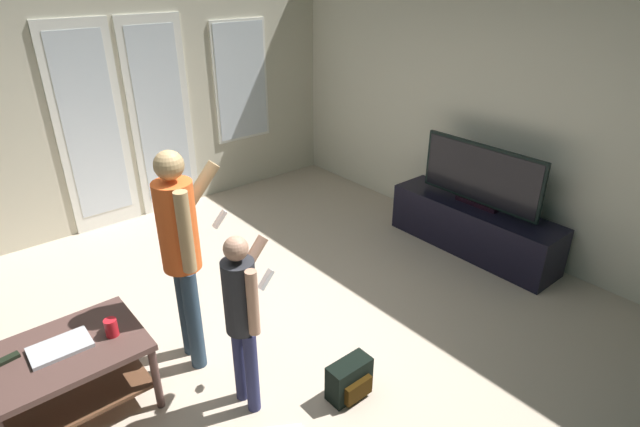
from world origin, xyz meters
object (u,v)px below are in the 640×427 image
at_px(person_child, 242,310).
at_px(cup_near_edge, 111,328).
at_px(coffee_table, 68,367).
at_px(tv_stand, 473,228).
at_px(backpack, 350,380).
at_px(person_adult, 181,244).
at_px(tv_remote_black, 3,361).
at_px(laptop_closed, 60,347).
at_px(flat_screen_tv, 481,176).

xyz_separation_m(person_child, cup_near_edge, (-0.60, 0.56, -0.17)).
height_order(coffee_table, cup_near_edge, cup_near_edge).
relative_size(tv_stand, person_child, 1.39).
bearing_deg(backpack, person_adult, 121.80).
xyz_separation_m(tv_stand, cup_near_edge, (-3.38, 0.30, 0.32)).
distance_m(person_child, cup_near_edge, 0.84).
height_order(backpack, cup_near_edge, cup_near_edge).
height_order(person_adult, person_child, person_adult).
bearing_deg(backpack, tv_remote_black, 147.31).
bearing_deg(cup_near_edge, person_child, -43.09).
distance_m(backpack, laptop_closed, 1.79).
distance_m(flat_screen_tv, cup_near_edge, 3.40).
bearing_deg(laptop_closed, flat_screen_tv, -4.97).
bearing_deg(coffee_table, tv_remote_black, 161.88).
distance_m(coffee_table, cup_near_edge, 0.34).
relative_size(tv_stand, tv_remote_black, 10.01).
xyz_separation_m(flat_screen_tv, cup_near_edge, (-3.38, 0.30, -0.23)).
height_order(backpack, laptop_closed, laptop_closed).
height_order(person_child, laptop_closed, person_child).
bearing_deg(flat_screen_tv, person_child, -174.63).
bearing_deg(coffee_table, person_child, -35.57).
height_order(person_adult, laptop_closed, person_adult).
relative_size(coffee_table, flat_screen_tv, 0.72).
xyz_separation_m(person_adult, laptop_closed, (-0.82, 0.03, -0.43)).
bearing_deg(cup_near_edge, laptop_closed, 165.66).
bearing_deg(person_child, backpack, -34.79).
bearing_deg(coffee_table, laptop_closed, 140.08).
distance_m(tv_stand, laptop_closed, 3.70).
relative_size(person_child, laptop_closed, 3.61).
relative_size(flat_screen_tv, tv_remote_black, 7.34).
height_order(flat_screen_tv, backpack, flat_screen_tv).
relative_size(coffee_table, person_child, 0.73).
distance_m(tv_stand, cup_near_edge, 3.41).
bearing_deg(laptop_closed, person_child, -34.77).
bearing_deg(person_child, laptop_closed, 144.37).
height_order(backpack, tv_remote_black, tv_remote_black).
distance_m(tv_stand, tv_remote_black, 3.99).
bearing_deg(tv_remote_black, tv_stand, -15.25).
relative_size(person_adult, cup_near_edge, 13.72).
xyz_separation_m(backpack, cup_near_edge, (-1.14, 0.94, 0.44)).
height_order(coffee_table, backpack, coffee_table).
xyz_separation_m(tv_stand, person_adult, (-2.85, 0.35, 0.70)).
relative_size(person_adult, person_child, 1.29).
xyz_separation_m(backpack, laptop_closed, (-1.43, 1.01, 0.39)).
bearing_deg(laptop_closed, person_adult, -1.37).
bearing_deg(tv_stand, person_adult, 173.08).
height_order(person_adult, cup_near_edge, person_adult).
relative_size(tv_stand, person_adult, 1.08).
distance_m(flat_screen_tv, tv_remote_black, 3.99).
height_order(tv_stand, person_adult, person_adult).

